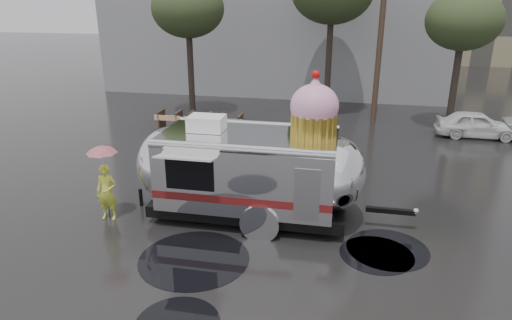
# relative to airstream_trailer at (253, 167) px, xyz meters

# --- Properties ---
(ground) EXTENTS (120.00, 120.00, 0.00)m
(ground) POSITION_rel_airstream_trailer_xyz_m (1.30, -2.13, -1.56)
(ground) COLOR black
(ground) RESTS_ON ground
(puddles) EXTENTS (7.19, 5.73, 0.01)m
(puddles) POSITION_rel_airstream_trailer_xyz_m (1.12, -2.39, -1.56)
(puddles) COLOR black
(puddles) RESTS_ON ground
(utility_pole) EXTENTS (1.60, 0.28, 9.00)m
(utility_pole) POSITION_rel_airstream_trailer_xyz_m (3.80, 11.87, 3.06)
(utility_pole) COLOR #473323
(utility_pole) RESTS_ON ground
(tree_left) EXTENTS (3.64, 3.64, 6.95)m
(tree_left) POSITION_rel_airstream_trailer_xyz_m (-5.70, 10.87, 3.92)
(tree_left) COLOR #382D26
(tree_left) RESTS_ON ground
(tree_right) EXTENTS (3.36, 3.36, 6.42)m
(tree_right) POSITION_rel_airstream_trailer_xyz_m (7.30, 10.87, 3.49)
(tree_right) COLOR #382D26
(tree_right) RESTS_ON ground
(barricade_row) EXTENTS (4.30, 0.80, 1.00)m
(barricade_row) POSITION_rel_airstream_trailer_xyz_m (-4.25, 7.83, -1.04)
(barricade_row) COLOR #473323
(barricade_row) RESTS_ON ground
(airstream_trailer) EXTENTS (8.28, 3.16, 4.46)m
(airstream_trailer) POSITION_rel_airstream_trailer_xyz_m (0.00, 0.00, 0.00)
(airstream_trailer) COLOR silver
(airstream_trailer) RESTS_ON ground
(person_left) EXTENTS (0.64, 0.45, 1.67)m
(person_left) POSITION_rel_airstream_trailer_xyz_m (-4.09, -1.01, -0.73)
(person_left) COLOR #D6E440
(person_left) RESTS_ON ground
(umbrella_pink) EXTENTS (1.05, 1.05, 2.27)m
(umbrella_pink) POSITION_rel_airstream_trailer_xyz_m (-4.09, -1.01, 0.34)
(umbrella_pink) COLOR pink
(umbrella_pink) RESTS_ON ground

